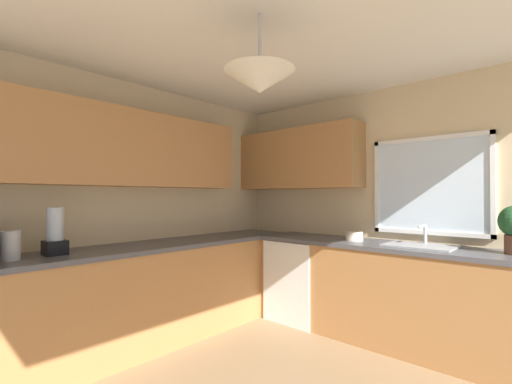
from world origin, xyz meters
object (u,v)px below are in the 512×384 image
object	(u,v)px
blender_appliance	(55,234)
kettle	(10,246)
sink_assembly	(420,245)
dishwasher	(301,279)
bowl	(354,236)

from	to	relation	value
blender_appliance	kettle	bearing A→B (deg)	-86.02
kettle	sink_assembly	xyz separation A→B (m)	(1.89, 2.62, -0.09)
blender_appliance	dishwasher	bearing A→B (deg)	73.95
bowl	dishwasher	bearing A→B (deg)	-177.24
sink_assembly	bowl	bearing A→B (deg)	-179.37
bowl	blender_appliance	world-z (taller)	blender_appliance
kettle	sink_assembly	bearing A→B (deg)	54.24
dishwasher	blender_appliance	size ratio (longest dim) A/B	2.41
sink_assembly	blender_appliance	size ratio (longest dim) A/B	1.57
sink_assembly	bowl	distance (m)	0.62
kettle	blender_appliance	bearing A→B (deg)	93.98
sink_assembly	bowl	world-z (taller)	sink_assembly
kettle	blender_appliance	xyz separation A→B (m)	(-0.02, 0.29, 0.06)
bowl	kettle	bearing A→B (deg)	-115.81
sink_assembly	bowl	xyz separation A→B (m)	(-0.62, -0.01, 0.03)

